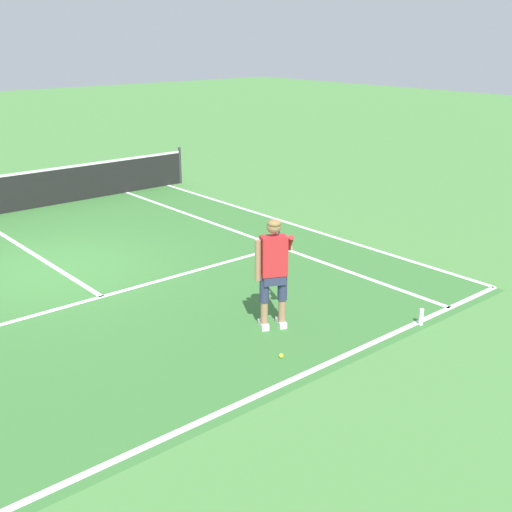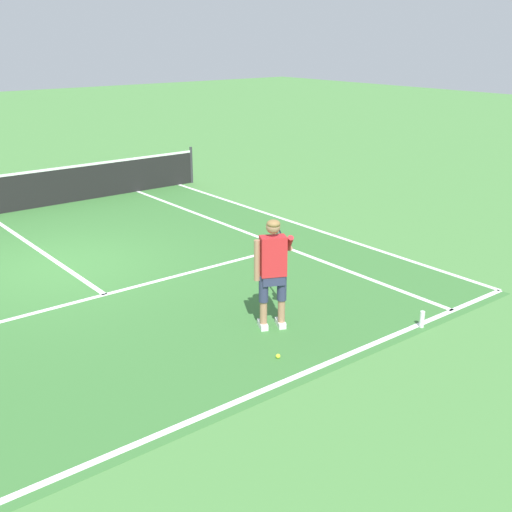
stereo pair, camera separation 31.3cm
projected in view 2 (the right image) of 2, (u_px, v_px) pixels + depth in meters
name	position (u px, v px, depth m)	size (l,w,h in m)	color
ground_plane	(62.00, 266.00, 12.35)	(80.00, 80.00, 0.00)	#477F3D
court_inner_surface	(77.00, 276.00, 11.84)	(10.98, 10.91, 0.00)	#387033
line_baseline	(253.00, 395.00, 7.95)	(10.98, 0.10, 0.01)	white
line_service	(105.00, 295.00, 10.99)	(8.23, 0.10, 0.01)	white
line_centre_service	(36.00, 248.00, 13.36)	(0.10, 6.40, 0.01)	white
line_singles_right	(252.00, 235.00, 14.26)	(0.10, 10.51, 0.01)	white
line_doubles_right	(298.00, 224.00, 15.06)	(0.10, 10.51, 0.01)	white
tennis_player	(273.00, 266.00, 9.47)	(1.00, 0.95, 1.71)	white
tennis_ball_near_feet	(278.00, 356.00, 8.84)	(0.07, 0.07, 0.07)	#CCE02D
water_bottle	(422.00, 319.00, 9.74)	(0.07, 0.07, 0.26)	white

